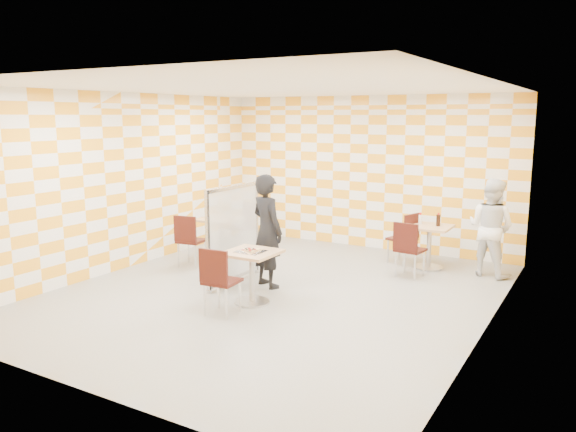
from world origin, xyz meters
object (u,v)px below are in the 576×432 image
object	(u,v)px
empty_table	(221,231)
chair_second_front	(408,245)
second_table	(429,239)
chair_empty_near	(189,237)
soda_bottle	(438,220)
man_white	(491,227)
main_table	(252,268)
partition	(234,234)
chair_main_front	(218,276)
sport_bottle	(420,219)
chair_second_side	(406,234)
man_dark	(267,231)
chair_empty_far	(246,223)

from	to	relation	value
empty_table	chair_second_front	bearing A→B (deg)	7.83
second_table	chair_empty_near	world-z (taller)	chair_empty_near
empty_table	soda_bottle	bearing A→B (deg)	19.14
chair_empty_near	man_white	bearing A→B (deg)	24.59
main_table	partition	size ratio (longest dim) A/B	0.48
main_table	soda_bottle	size ratio (longest dim) A/B	3.26
chair_main_front	chair_empty_near	world-z (taller)	same
sport_bottle	empty_table	bearing A→B (deg)	-158.60
chair_second_side	man_white	world-z (taller)	man_white
chair_main_front	man_white	xyz separation A→B (m)	(2.69, 3.81, 0.26)
man_white	chair_second_side	bearing A→B (deg)	19.32
chair_empty_near	soda_bottle	distance (m)	4.31
chair_second_front	sport_bottle	world-z (taller)	sport_bottle
partition	main_table	bearing A→B (deg)	-40.87
chair_main_front	man_white	world-z (taller)	man_white
second_table	chair_main_front	bearing A→B (deg)	-114.61
man_dark	man_white	xyz separation A→B (m)	(2.85, 2.36, -0.07)
chair_main_front	chair_second_front	world-z (taller)	same
chair_second_side	second_table	bearing A→B (deg)	-6.08
empty_table	main_table	bearing A→B (deg)	-43.91
sport_bottle	man_white	bearing A→B (deg)	-0.02
partition	sport_bottle	distance (m)	3.32
main_table	chair_second_front	world-z (taller)	chair_second_front
second_table	partition	size ratio (longest dim) A/B	0.48
second_table	chair_empty_far	world-z (taller)	chair_empty_far
chair_second_side	man_white	xyz separation A→B (m)	(1.41, 0.03, 0.26)
main_table	sport_bottle	xyz separation A→B (m)	(1.43, 3.15, 0.33)
chair_second_side	chair_empty_near	xyz separation A→B (m)	(-3.21, -2.08, 0.00)
main_table	chair_empty_far	size ratio (longest dim) A/B	0.81
partition	soda_bottle	size ratio (longest dim) A/B	6.74
chair_main_front	soda_bottle	bearing A→B (deg)	64.04
chair_empty_far	main_table	bearing A→B (deg)	-54.42
second_table	chair_second_side	size ratio (longest dim) A/B	0.81
chair_empty_near	man_white	distance (m)	5.08
chair_second_front	man_white	bearing A→B (deg)	37.07
man_white	empty_table	bearing A→B (deg)	34.12
chair_empty_near	man_dark	bearing A→B (deg)	-7.84
chair_empty_near	man_white	size ratio (longest dim) A/B	0.57
man_dark	man_white	bearing A→B (deg)	-116.99
man_dark	sport_bottle	world-z (taller)	man_dark
chair_main_front	chair_second_side	bearing A→B (deg)	71.18
man_white	second_table	bearing A→B (deg)	22.52
chair_empty_near	soda_bottle	bearing A→B (deg)	28.89
partition	soda_bottle	xyz separation A→B (m)	(2.55, 2.42, 0.06)
soda_bottle	partition	bearing A→B (deg)	-136.57
second_table	man_dark	xyz separation A→B (m)	(-1.86, -2.28, 0.36)
empty_table	partition	size ratio (longest dim) A/B	0.48
empty_table	soda_bottle	world-z (taller)	soda_bottle
chair_second_side	man_dark	world-z (taller)	man_dark
chair_empty_far	empty_table	bearing A→B (deg)	-92.34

